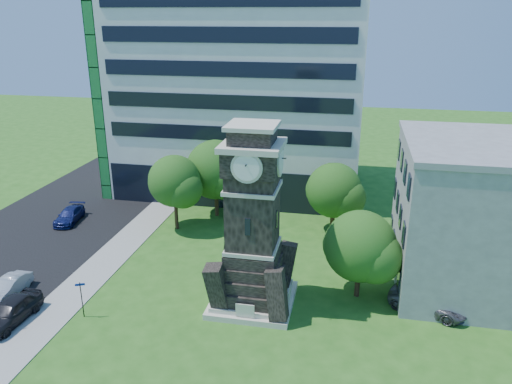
% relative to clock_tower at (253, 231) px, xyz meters
% --- Properties ---
extents(ground, '(160.00, 160.00, 0.00)m').
position_rel_clock_tower_xyz_m(ground, '(-3.00, -2.00, -5.28)').
color(ground, '#285B1A').
rests_on(ground, ground).
extents(sidewalk, '(3.00, 70.00, 0.06)m').
position_rel_clock_tower_xyz_m(sidewalk, '(-12.50, 3.00, -5.25)').
color(sidewalk, gray).
rests_on(sidewalk, ground).
extents(street, '(14.00, 80.00, 0.02)m').
position_rel_clock_tower_xyz_m(street, '(-21.00, 3.00, -5.27)').
color(street, black).
rests_on(street, ground).
extents(clock_tower, '(5.40, 5.40, 12.22)m').
position_rel_clock_tower_xyz_m(clock_tower, '(0.00, 0.00, 0.00)').
color(clock_tower, beige).
rests_on(clock_tower, ground).
extents(office_tall, '(26.20, 15.11, 28.60)m').
position_rel_clock_tower_xyz_m(office_tall, '(-6.20, 23.84, 8.94)').
color(office_tall, white).
rests_on(office_tall, ground).
extents(office_low, '(15.20, 12.20, 10.40)m').
position_rel_clock_tower_xyz_m(office_low, '(16.97, 6.00, -0.07)').
color(office_low, '#9B9EA0').
rests_on(office_low, ground).
extents(car_street_south, '(2.07, 4.68, 1.57)m').
position_rel_clock_tower_xyz_m(car_street_south, '(-14.44, -5.22, -4.50)').
color(car_street_south, black).
rests_on(car_street_south, ground).
extents(car_street_mid, '(1.37, 3.77, 1.24)m').
position_rel_clock_tower_xyz_m(car_street_mid, '(-16.68, -2.37, -4.66)').
color(car_street_mid, '#A9ACB1').
rests_on(car_street_mid, ground).
extents(car_street_north, '(2.36, 4.53, 1.25)m').
position_rel_clock_tower_xyz_m(car_street_north, '(-19.62, 10.20, -4.65)').
color(car_street_north, '#121A51').
rests_on(car_street_north, ground).
extents(car_east_lot, '(5.54, 4.05, 1.40)m').
position_rel_clock_tower_xyz_m(car_east_lot, '(11.44, 1.28, -4.58)').
color(car_east_lot, '#545359').
rests_on(car_east_lot, ground).
extents(park_bench, '(1.90, 0.51, 0.98)m').
position_rel_clock_tower_xyz_m(park_bench, '(-0.99, -1.43, -4.76)').
color(park_bench, black).
rests_on(park_bench, ground).
extents(street_sign, '(0.60, 0.06, 2.50)m').
position_rel_clock_tower_xyz_m(street_sign, '(-10.30, -3.80, -3.72)').
color(street_sign, black).
rests_on(street_sign, ground).
extents(tree_nw, '(5.07, 4.60, 6.84)m').
position_rel_clock_tower_xyz_m(tree_nw, '(-9.20, 10.71, -0.93)').
color(tree_nw, '#332114').
rests_on(tree_nw, ground).
extents(tree_nc, '(6.14, 5.58, 7.43)m').
position_rel_clock_tower_xyz_m(tree_nc, '(-6.47, 14.40, -0.83)').
color(tree_nc, '#332114').
rests_on(tree_nc, ground).
extents(tree_ne, '(5.28, 4.80, 6.38)m').
position_rel_clock_tower_xyz_m(tree_ne, '(4.62, 12.61, -1.46)').
color(tree_ne, '#332114').
rests_on(tree_ne, ground).
extents(tree_east, '(5.32, 4.84, 6.20)m').
position_rel_clock_tower_xyz_m(tree_east, '(6.91, 2.26, -1.66)').
color(tree_east, '#332114').
rests_on(tree_east, ground).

